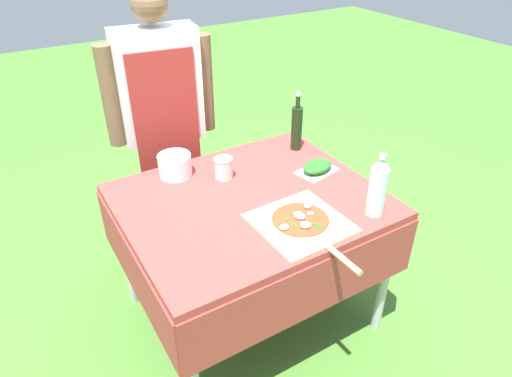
% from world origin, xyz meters
% --- Properties ---
extents(ground_plane, '(12.00, 12.00, 0.00)m').
position_xyz_m(ground_plane, '(0.00, 0.00, 0.00)').
color(ground_plane, '#477A2D').
extents(prep_table, '(1.14, 0.96, 0.74)m').
position_xyz_m(prep_table, '(0.00, 0.00, 0.65)').
color(prep_table, '#A83D38').
rests_on(prep_table, ground).
extents(person_cook, '(0.58, 0.24, 1.55)m').
position_xyz_m(person_cook, '(-0.12, 0.72, 0.92)').
color(person_cook, '#4C4C51').
rests_on(person_cook, ground).
extents(pizza_on_peel, '(0.37, 0.54, 0.05)m').
position_xyz_m(pizza_on_peel, '(0.08, -0.29, 0.75)').
color(pizza_on_peel, '#D1B27F').
rests_on(pizza_on_peel, prep_table).
extents(oil_bottle, '(0.06, 0.06, 0.31)m').
position_xyz_m(oil_bottle, '(0.45, 0.29, 0.87)').
color(oil_bottle, black).
rests_on(oil_bottle, prep_table).
extents(water_bottle, '(0.08, 0.08, 0.28)m').
position_xyz_m(water_bottle, '(0.39, -0.37, 0.87)').
color(water_bottle, silver).
rests_on(water_bottle, prep_table).
extents(herb_container, '(0.22, 0.17, 0.05)m').
position_xyz_m(herb_container, '(0.40, 0.03, 0.77)').
color(herb_container, silver).
rests_on(herb_container, prep_table).
extents(mixing_tub, '(0.16, 0.16, 0.11)m').
position_xyz_m(mixing_tub, '(-0.21, 0.36, 0.79)').
color(mixing_tub, silver).
rests_on(mixing_tub, prep_table).
extents(sauce_jar, '(0.09, 0.09, 0.10)m').
position_xyz_m(sauce_jar, '(-0.02, 0.22, 0.79)').
color(sauce_jar, silver).
rests_on(sauce_jar, prep_table).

